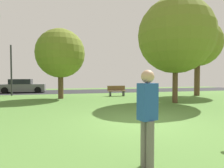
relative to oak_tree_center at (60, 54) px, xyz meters
The scene contains 9 objects.
ground_plane 9.84m from the oak_tree_center, 71.75° to the right, with size 44.00×44.00×0.00m, color #547F38.
road_strip 8.54m from the oak_tree_center, 68.31° to the left, with size 44.00×6.40×0.01m, color #28282B.
oak_tree_center is the anchor object (origin of this frame).
maple_tree_far 8.40m from the oak_tree_center, 30.86° to the right, with size 4.81×4.81×6.71m.
oak_tree_right 11.92m from the oak_tree_center, ahead, with size 4.16×4.16×6.81m.
person_thrower 12.30m from the oak_tree_center, 82.16° to the right, with size 0.37×0.30×1.77m.
parked_car_grey 8.48m from the oak_tree_center, 120.07° to the left, with size 4.46×2.07×1.45m.
park_bench 5.66m from the oak_tree_center, 10.22° to the left, with size 1.60×0.45×0.90m.
street_lamp_post 5.62m from the oak_tree_center, 141.04° to the left, with size 0.14×0.14×4.50m, color #2D2D33.
Camera 1 is at (-2.69, -6.27, 1.64)m, focal length 30.27 mm.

